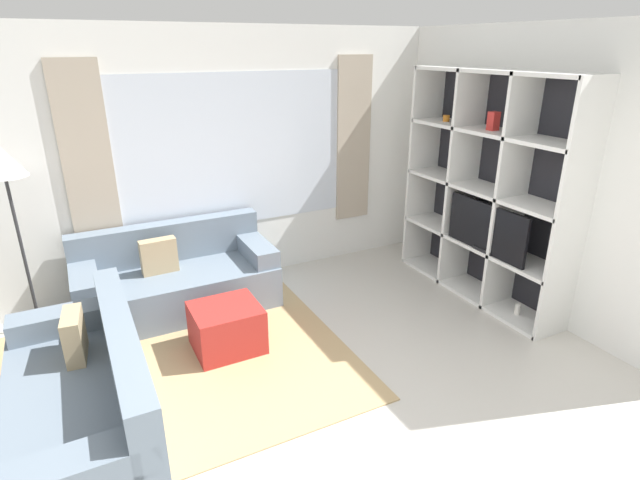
# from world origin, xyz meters

# --- Properties ---
(ground_plane) EXTENTS (16.00, 16.00, 0.00)m
(ground_plane) POSITION_xyz_m (0.00, 0.00, 0.00)
(ground_plane) COLOR beige
(wall_back) EXTENTS (5.82, 0.11, 2.70)m
(wall_back) POSITION_xyz_m (0.00, 3.01, 1.36)
(wall_back) COLOR white
(wall_back) RESTS_ON ground_plane
(wall_right) EXTENTS (0.07, 4.18, 2.70)m
(wall_right) POSITION_xyz_m (2.34, 1.49, 1.35)
(wall_right) COLOR white
(wall_right) RESTS_ON ground_plane
(area_rug) EXTENTS (2.91, 2.35, 0.01)m
(area_rug) POSITION_xyz_m (-1.13, 1.52, 0.01)
(area_rug) COLOR tan
(area_rug) RESTS_ON ground_plane
(shelving_unit) EXTENTS (0.43, 2.03, 2.29)m
(shelving_unit) POSITION_xyz_m (2.13, 1.44, 1.13)
(shelving_unit) COLOR #232328
(shelving_unit) RESTS_ON ground_plane
(couch_main) EXTENTS (1.88, 0.85, 0.83)m
(couch_main) POSITION_xyz_m (-0.83, 2.55, 0.30)
(couch_main) COLOR slate
(couch_main) RESTS_ON ground_plane
(couch_side) EXTENTS (0.85, 1.89, 0.83)m
(couch_side) POSITION_xyz_m (-1.77, 0.98, 0.30)
(couch_side) COLOR slate
(couch_side) RESTS_ON ground_plane
(ottoman) EXTENTS (0.57, 0.52, 0.41)m
(ottoman) POSITION_xyz_m (-0.62, 1.61, 0.21)
(ottoman) COLOR #A82823
(ottoman) RESTS_ON ground_plane
(floor_lamp) EXTENTS (0.36, 0.36, 1.74)m
(floor_lamp) POSITION_xyz_m (-2.09, 2.70, 1.51)
(floor_lamp) COLOR black
(floor_lamp) RESTS_ON ground_plane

